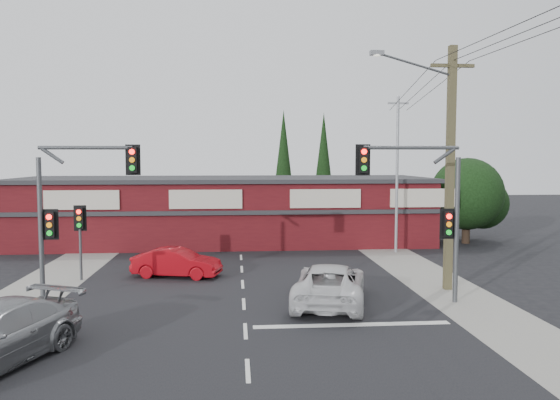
{
  "coord_description": "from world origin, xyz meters",
  "views": [
    {
      "loc": [
        -0.29,
        -18.74,
        5.45
      ],
      "look_at": [
        1.5,
        3.0,
        3.79
      ],
      "focal_mm": 35.0,
      "sensor_mm": 36.0,
      "label": 1
    }
  ],
  "objects": [
    {
      "name": "conifer_near",
      "position": [
        3.5,
        24.0,
        5.48
      ],
      "size": [
        1.8,
        1.8,
        9.25
      ],
      "color": "#2D2116",
      "rests_on": "ground"
    },
    {
      "name": "stop_line",
      "position": [
        3.5,
        -1.5,
        0.01
      ],
      "size": [
        6.5,
        0.35,
        0.01
      ],
      "primitive_type": "cube",
      "color": "silver",
      "rests_on": "ground"
    },
    {
      "name": "white_suv",
      "position": [
        3.23,
        1.22,
        0.76
      ],
      "size": [
        3.69,
        5.87,
        1.51
      ],
      "primitive_type": "imported",
      "rotation": [
        0.0,
        0.0,
        2.91
      ],
      "color": "silver",
      "rests_on": "ground"
    },
    {
      "name": "ground",
      "position": [
        0.0,
        0.0,
        0.0
      ],
      "size": [
        120.0,
        120.0,
        0.0
      ],
      "primitive_type": "plane",
      "color": "black",
      "rests_on": "ground"
    },
    {
      "name": "conifer_far",
      "position": [
        7.0,
        26.0,
        5.48
      ],
      "size": [
        1.8,
        1.8,
        9.25
      ],
      "color": "#2D2116",
      "rests_on": "ground"
    },
    {
      "name": "verge_left",
      "position": [
        -8.5,
        5.0,
        0.01
      ],
      "size": [
        3.0,
        70.0,
        0.02
      ],
      "primitive_type": "cube",
      "color": "gray",
      "rests_on": "ground"
    },
    {
      "name": "tree_cluster",
      "position": [
        14.69,
        15.44,
        2.9
      ],
      "size": [
        5.9,
        5.1,
        5.5
      ],
      "color": "#2D2116",
      "rests_on": "ground"
    },
    {
      "name": "traffic_mast_left",
      "position": [
        -6.43,
        2.0,
        3.93
      ],
      "size": [
        3.77,
        0.27,
        5.97
      ],
      "color": "#47494C",
      "rests_on": "ground"
    },
    {
      "name": "utility_pole",
      "position": [
        8.36,
        2.99,
        5.4
      ],
      "size": [
        4.38,
        0.59,
        10.0
      ],
      "color": "brown",
      "rests_on": "ground"
    },
    {
      "name": "power_lines",
      "position": [
        8.47,
        -2.47,
        9.04
      ],
      "size": [
        2.01,
        29.0,
        1.22
      ],
      "color": "black",
      "rests_on": "ground"
    },
    {
      "name": "steel_pole",
      "position": [
        9.0,
        12.0,
        4.7
      ],
      "size": [
        1.2,
        0.16,
        9.0
      ],
      "color": "gray",
      "rests_on": "ground"
    },
    {
      "name": "traffic_mast_right",
      "position": [
        6.86,
        1.0,
        3.95
      ],
      "size": [
        3.96,
        0.27,
        5.97
      ],
      "color": "#47494C",
      "rests_on": "ground"
    },
    {
      "name": "pedestal_signal",
      "position": [
        -7.2,
        6.01,
        2.41
      ],
      "size": [
        0.55,
        0.27,
        3.38
      ],
      "color": "#47494C",
      "rests_on": "ground"
    },
    {
      "name": "lane_dashes",
      "position": [
        0.0,
        2.99,
        0.01
      ],
      "size": [
        0.12,
        43.58,
        0.01
      ],
      "color": "silver",
      "rests_on": "ground"
    },
    {
      "name": "red_sedan",
      "position": [
        -3.0,
        6.4,
        0.66
      ],
      "size": [
        4.25,
        2.33,
        1.33
      ],
      "primitive_type": "imported",
      "rotation": [
        0.0,
        0.0,
        1.33
      ],
      "color": "#AA0A13",
      "rests_on": "ground"
    },
    {
      "name": "verge_right",
      "position": [
        8.5,
        5.0,
        0.01
      ],
      "size": [
        3.0,
        70.0,
        0.02
      ],
      "primitive_type": "cube",
      "color": "gray",
      "rests_on": "ground"
    },
    {
      "name": "shop_building",
      "position": [
        -0.99,
        16.99,
        2.13
      ],
      "size": [
        27.3,
        8.4,
        4.22
      ],
      "color": "#4A0E13",
      "rests_on": "ground"
    },
    {
      "name": "road_strip",
      "position": [
        0.0,
        5.0,
        0.01
      ],
      "size": [
        14.0,
        70.0,
        0.01
      ],
      "primitive_type": "cube",
      "color": "black",
      "rests_on": "ground"
    }
  ]
}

